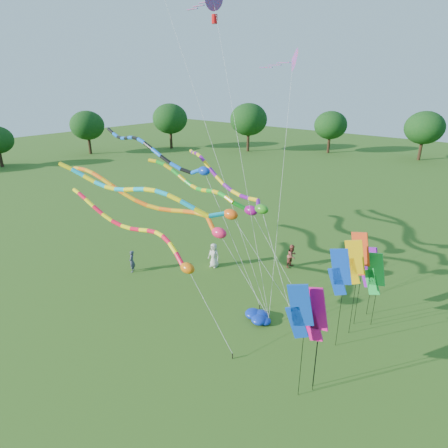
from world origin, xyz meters
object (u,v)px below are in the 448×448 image
Objects in this scene: tube_kite_orange at (156,204)px; person_c at (292,256)px; person_a at (214,255)px; person_b at (132,261)px; blue_nylon_heap at (258,316)px; tube_kite_red at (142,234)px.

tube_kite_orange is 9.45× the size of person_c.
tube_kite_orange reaches higher than person_a.
person_b is at bearing -163.03° from tube_kite_orange.
person_a is at bearing 152.31° from blue_nylon_heap.
person_c is (4.42, 9.46, -3.54)m from tube_kite_red.
tube_kite_red reaches higher than person_c.
blue_nylon_heap is 6.84m from person_a.
tube_kite_orange is 5.78m from person_a.
tube_kite_red is 3.15m from tube_kite_orange.
tube_kite_red is 7.96m from blue_nylon_heap.
blue_nylon_heap is (6.16, 2.79, -4.20)m from tube_kite_red.
person_a is 5.70m from person_b.
person_b is (-3.74, 1.78, -3.61)m from tube_kite_red.
person_b is at bearing -174.18° from blue_nylon_heap.
person_c is (-1.74, 6.68, 0.66)m from blue_nylon_heap.
blue_nylon_heap is at bearing -35.31° from person_a.
tube_kite_red reaches higher than blue_nylon_heap.
person_c is at bearing 104.63° from blue_nylon_heap.
tube_kite_orange is 11.46× the size of blue_nylon_heap.
tube_kite_orange reaches higher than blue_nylon_heap.
person_a is at bearing 58.81° from tube_kite_orange.
person_b is 0.92× the size of person_c.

